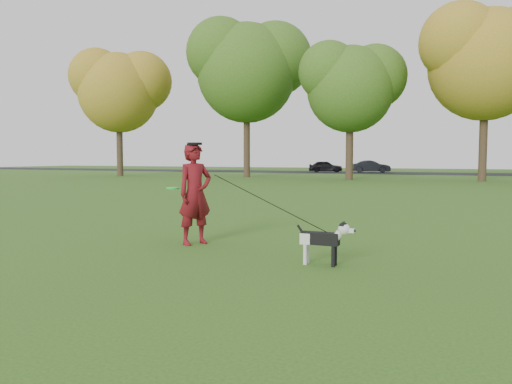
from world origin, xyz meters
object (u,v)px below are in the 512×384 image
at_px(car_left, 325,166).
at_px(car_mid, 372,167).
at_px(dog, 325,238).
at_px(man, 195,194).

distance_m(car_left, car_mid, 4.40).
relative_size(dog, car_mid, 0.24).
distance_m(man, car_mid, 39.78).
bearing_deg(car_left, man, 172.82).
xyz_separation_m(car_left, car_mid, (4.40, 0.00, 0.02)).
relative_size(car_left, car_mid, 0.93).
relative_size(dog, car_left, 0.26).
bearing_deg(car_mid, man, 177.20).
height_order(dog, car_mid, car_mid).
relative_size(man, car_mid, 0.50).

